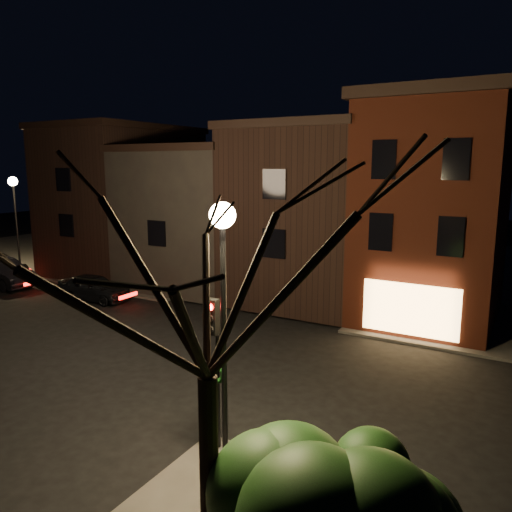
# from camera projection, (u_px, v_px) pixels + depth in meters

# --- Properties ---
(ground) EXTENTS (120.00, 120.00, 0.00)m
(ground) POSITION_uv_depth(u_px,v_px,m) (179.00, 348.00, 20.48)
(ground) COLOR black
(ground) RESTS_ON ground
(sidewalk_far_left) EXTENTS (30.00, 30.00, 0.12)m
(sidewalk_far_left) POSITION_uv_depth(u_px,v_px,m) (145.00, 243.00, 47.31)
(sidewalk_far_left) COLOR #2D2B28
(sidewalk_far_left) RESTS_ON ground
(corner_building) EXTENTS (6.50, 8.50, 10.50)m
(corner_building) POSITION_uv_depth(u_px,v_px,m) (435.00, 208.00, 23.68)
(corner_building) COLOR #41150B
(corner_building) RESTS_ON ground
(row_building_a) EXTENTS (7.30, 10.30, 9.40)m
(row_building_a) POSITION_uv_depth(u_px,v_px,m) (316.00, 212.00, 27.83)
(row_building_a) COLOR black
(row_building_a) RESTS_ON ground
(row_building_b) EXTENTS (7.80, 10.30, 8.40)m
(row_building_b) POSITION_uv_depth(u_px,v_px,m) (210.00, 214.00, 31.46)
(row_building_b) COLOR black
(row_building_b) RESTS_ON ground
(row_building_c) EXTENTS (7.30, 10.30, 9.90)m
(row_building_c) POSITION_uv_depth(u_px,v_px,m) (124.00, 198.00, 34.87)
(row_building_c) COLOR black
(row_building_c) RESTS_ON ground
(street_lamp_near) EXTENTS (0.60, 0.60, 6.48)m
(street_lamp_near) POSITION_uv_depth(u_px,v_px,m) (223.00, 264.00, 11.39)
(street_lamp_near) COLOR black
(street_lamp_near) RESTS_ON sidewalk_near_right
(street_lamp_far) EXTENTS (0.60, 0.60, 6.48)m
(street_lamp_far) POSITION_uv_depth(u_px,v_px,m) (14.00, 198.00, 34.11)
(street_lamp_far) COLOR black
(street_lamp_far) RESTS_ON sidewalk_far_left
(traffic_signal) EXTENTS (0.58, 0.38, 4.05)m
(traffic_signal) POSITION_uv_depth(u_px,v_px,m) (215.00, 351.00, 12.53)
(traffic_signal) COLOR black
(traffic_signal) RESTS_ON sidewalk_near_right
(bare_tree_right) EXTENTS (6.40, 6.40, 8.50)m
(bare_tree_right) POSITION_uv_depth(u_px,v_px,m) (205.00, 241.00, 8.45)
(bare_tree_right) COLOR black
(bare_tree_right) RESTS_ON sidewalk_near_right
(evergreen_bush) EXTENTS (3.63, 3.63, 2.59)m
(evergreen_bush) POSITION_uv_depth(u_px,v_px,m) (320.00, 512.00, 8.75)
(evergreen_bush) COLOR black
(evergreen_bush) RESTS_ON sidewalk_near_right
(parked_car_a) EXTENTS (4.40, 2.01, 1.46)m
(parked_car_a) POSITION_uv_depth(u_px,v_px,m) (94.00, 287.00, 27.56)
(parked_car_a) COLOR black
(parked_car_a) RESTS_ON ground
(parked_car_b) EXTENTS (5.22, 2.19, 1.68)m
(parked_car_b) POSITION_uv_depth(u_px,v_px,m) (3.00, 273.00, 30.66)
(parked_car_b) COLOR black
(parked_car_b) RESTS_ON ground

